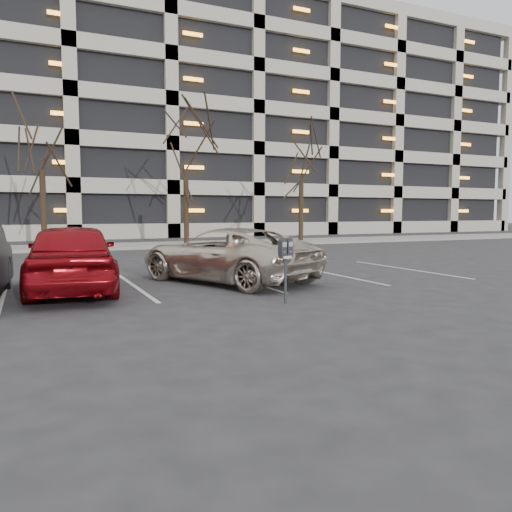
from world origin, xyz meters
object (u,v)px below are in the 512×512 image
at_px(tree_c, 185,124).
at_px(parking_meter, 286,254).
at_px(tree_d, 302,146).
at_px(car_red, 72,257).
at_px(suv_silver, 226,255).
at_px(tree_b, 40,121).

relative_size(tree_c, parking_meter, 7.07).
bearing_deg(tree_d, car_red, -134.27).
xyz_separation_m(tree_c, car_red, (-6.80, -14.16, -5.60)).
distance_m(parking_meter, car_red, 4.81).
distance_m(tree_d, parking_meter, 20.59).
relative_size(suv_silver, car_red, 1.18).
bearing_deg(parking_meter, car_red, 122.03).
distance_m(tree_d, suv_silver, 17.95).
bearing_deg(tree_d, suv_silver, -125.85).
distance_m(tree_b, tree_d, 14.01).
distance_m(tree_b, parking_meter, 18.43).
bearing_deg(car_red, parking_meter, 144.57).
distance_m(tree_b, car_red, 15.10).
bearing_deg(tree_c, tree_d, 0.00).
height_order(tree_c, parking_meter, tree_c).
bearing_deg(tree_c, tree_b, 180.00).
bearing_deg(suv_silver, tree_b, -98.25).
relative_size(tree_d, parking_meter, 6.26).
bearing_deg(tree_b, car_red, -89.20).
xyz_separation_m(tree_b, suv_silver, (3.90, -13.98, -5.34)).
height_order(tree_d, suv_silver, tree_d).
xyz_separation_m(tree_c, parking_meter, (-3.15, -17.29, -5.43)).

